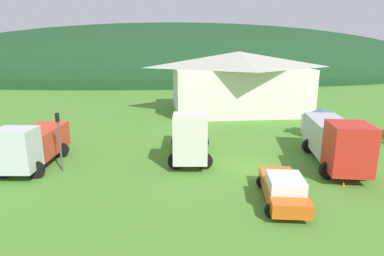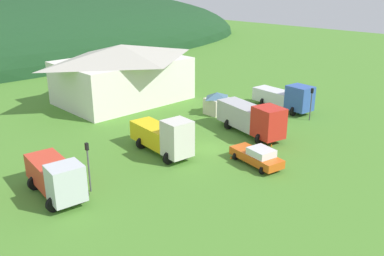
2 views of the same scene
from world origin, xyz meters
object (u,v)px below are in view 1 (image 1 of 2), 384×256
Objects in this scene: flatbed_truck_yellow at (190,136)px; crane_truck_red at (336,140)px; service_pickup_orange at (283,188)px; traffic_light_west at (59,136)px; traffic_cone_mid_row at (258,184)px; traffic_cone_near_pickup at (343,186)px; play_shed_cream at (320,122)px; tow_truck_silver at (32,144)px; depot_building at (238,81)px.

flatbed_truck_yellow reaches higher than crane_truck_red.
traffic_light_west reaches higher than service_pickup_orange.
flatbed_truck_yellow reaches higher than service_pickup_orange.
service_pickup_orange is 8.18× the size of traffic_cone_mid_row.
traffic_cone_near_pickup is at bearing 120.72° from service_pickup_orange.
play_shed_cream is 0.32× the size of crane_truck_red.
service_pickup_orange is (4.19, -7.29, -0.92)m from flatbed_truck_yellow.
traffic_cone_near_pickup is (17.15, -4.08, -2.42)m from traffic_light_west.
tow_truck_silver is 1.74× the size of traffic_light_west.
traffic_light_west is (-16.17, -18.79, -1.36)m from depot_building.
traffic_light_west is (-20.92, -6.60, 1.08)m from play_shed_cream.
depot_building is at bearing 49.29° from traffic_light_west.
traffic_light_west is (-8.60, -1.57, 0.67)m from flatbed_truck_yellow.
depot_building is 25.59m from tow_truck_silver.
traffic_light_west is at bearing 164.81° from traffic_cone_mid_row.
traffic_cone_mid_row is at bearing 171.19° from traffic_cone_near_pickup.
depot_building reaches higher than tow_truck_silver.
traffic_cone_near_pickup is (8.55, -5.65, -1.75)m from flatbed_truck_yellow.
flatbed_truck_yellow is at bearing 146.56° from traffic_cone_near_pickup.
crane_truck_red is at bearing 142.13° from service_pickup_orange.
crane_truck_red reaches higher than service_pickup_orange.
traffic_cone_near_pickup is 5.00m from traffic_cone_mid_row.
depot_building is 2.46× the size of tow_truck_silver.
depot_building is 18.92m from flatbed_truck_yellow.
crane_truck_red is 2.22× the size of traffic_light_west.
depot_building is 27.55× the size of traffic_cone_near_pickup.
traffic_light_west reaches higher than traffic_cone_mid_row.
tow_truck_silver is at bearing 163.21° from traffic_cone_mid_row.
traffic_cone_near_pickup is at bearing -6.67° from crane_truck_red.
play_shed_cream is 7.80m from crane_truck_red.
traffic_light_west reaches higher than play_shed_cream.
traffic_light_west reaches higher than flatbed_truck_yellow.
flatbed_truck_yellow is (-7.57, -17.22, -2.04)m from depot_building.
play_shed_cream is at bearing 70.56° from traffic_cone_near_pickup.
flatbed_truck_yellow is at bearing -90.89° from crane_truck_red.
traffic_light_west reaches higher than crane_truck_red.
flatbed_truck_yellow is 10.39m from traffic_cone_near_pickup.
service_pickup_orange is (-5.52, -4.99, -1.00)m from crane_truck_red.
crane_truck_red is at bearing -2.31° from traffic_light_west.
tow_truck_silver is at bearing -81.63° from flatbed_truck_yellow.
play_shed_cream is 13.31m from flatbed_truck_yellow.
traffic_light_west is at bearing -130.71° from depot_building.
traffic_light_west is at bearing 70.74° from tow_truck_silver.
play_shed_cream is at bearing 172.89° from crane_truck_red.
depot_building is 6.05× the size of play_shed_cream.
crane_truck_red is 3.98m from traffic_cone_near_pickup.
flatbed_truck_yellow is at bearing -157.78° from play_shed_cream.
play_shed_cream is 0.71× the size of traffic_light_west.
tow_truck_silver is 16.36m from service_pickup_orange.
depot_building is 24.92m from service_pickup_orange.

